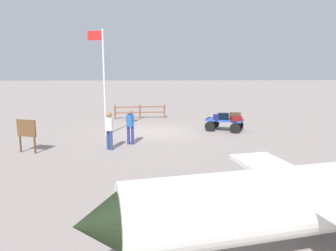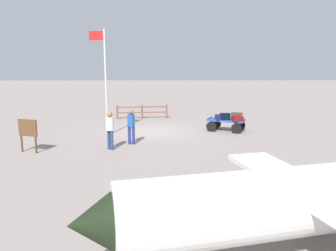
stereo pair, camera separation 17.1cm
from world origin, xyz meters
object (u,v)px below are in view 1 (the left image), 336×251
Objects in this scene: suitcase_maroon at (223,116)px; airplane_near at (303,199)px; suitcase_grey at (219,117)px; worker_trailing at (130,124)px; signboard at (27,131)px; suitcase_tan at (236,119)px; flagpole at (103,76)px; worker_lead at (109,127)px; luggage_cart at (224,122)px; suitcase_dark at (235,116)px.

airplane_near reaches higher than suitcase_maroon.
suitcase_grey is 0.33× the size of worker_trailing.
suitcase_maroon is 1.01× the size of suitcase_grey.
suitcase_tan is at bearing -158.53° from signboard.
signboard is (4.26, 1.41, -0.04)m from worker_trailing.
suitcase_maroon is at bearing -173.07° from flagpole.
worker_lead is 1.29m from worker_trailing.
suitcase_grey is at bearing -26.89° from suitcase_tan.
worker_trailing is at bearing 126.26° from flagpole.
suitcase_tan is at bearing 145.77° from suitcase_maroon.
suitcase_tan is at bearing -97.09° from airplane_near.
suitcase_tan is 0.36× the size of worker_lead.
worker_lead is (6.43, 3.44, 0.21)m from suitcase_tan.
worker_trailing is 3.38m from flagpole.
worker_trailing is (4.97, 2.89, 0.13)m from suitcase_maroon.
worker_trailing reaches higher than signboard.
worker_trailing is at bearing 23.80° from suitcase_tan.
suitcase_maroon is (0.09, 0.21, 0.38)m from luggage_cart.
suitcase_maroon is at bearing 3.97° from suitcase_dark.
suitcase_dark reaches higher than luggage_cart.
suitcase_maroon reaches higher than suitcase_tan.
flagpole reaches higher than suitcase_tan.
suitcase_grey is 9.95m from signboard.
signboard reaches higher than suitcase_maroon.
airplane_near reaches higher than suitcase_dark.
suitcase_grey is 0.06× the size of airplane_near.
signboard is at bearing 21.47° from suitcase_tan.
flagpole is at bearing 2.92° from suitcase_tan.
suitcase_grey is 1.00m from suitcase_tan.
suitcase_dark is 0.93m from suitcase_grey.
suitcase_tan is 6.11m from worker_trailing.
airplane_near reaches higher than suitcase_grey.
worker_lead is at bearing 35.10° from suitcase_grey.
airplane_near is (-4.97, 8.31, 0.12)m from worker_lead.
signboard is (9.85, 3.88, 0.14)m from suitcase_tan.
flagpole is (6.51, 0.79, 2.27)m from suitcase_maroon.
flagpole is at bearing 6.65° from suitcase_dark.
worker_trailing reaches higher than suitcase_tan.
suitcase_dark is 0.39× the size of worker_lead.
worker_lead reaches higher than suitcase_maroon.
signboard is at bearing -43.20° from airplane_near.
signboard is at bearing 25.76° from suitcase_grey.
suitcase_tan is (0.04, 0.47, -0.07)m from suitcase_dark.
suitcase_tan is 0.07× the size of airplane_near.
suitcase_grey is 6.71m from flagpole.
suitcase_grey is 6.78m from worker_lead.
suitcase_maroon is at bearing -149.78° from worker_trailing.
flagpole reaches higher than worker_lead.
airplane_near is (1.46, 11.76, 0.33)m from suitcase_tan.
suitcase_dark is at bearing -152.45° from worker_trailing.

